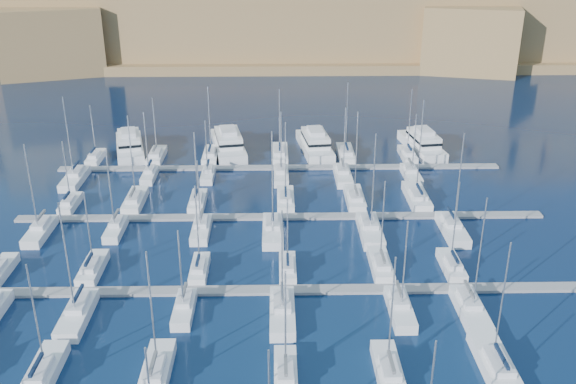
{
  "coord_description": "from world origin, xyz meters",
  "views": [
    {
      "loc": [
        -0.6,
        -82.66,
        44.09
      ],
      "look_at": [
        1.13,
        6.0,
        6.2
      ],
      "focal_mm": 40.0,
      "sensor_mm": 36.0,
      "label": 1
    }
  ],
  "objects_px": {
    "motor_yacht_c": "(315,143)",
    "motor_yacht_d": "(422,143)",
    "motor_yacht_a": "(130,145)",
    "sailboat_2": "(157,371)",
    "sailboat_4": "(388,370)",
    "motor_yacht_b": "(228,143)"
  },
  "relations": [
    {
      "from": "motor_yacht_c",
      "to": "motor_yacht_b",
      "type": "bearing_deg",
      "value": 178.13
    },
    {
      "from": "sailboat_2",
      "to": "motor_yacht_c",
      "type": "distance_m",
      "value": 73.24
    },
    {
      "from": "sailboat_4",
      "to": "motor_yacht_a",
      "type": "bearing_deg",
      "value": 120.46
    },
    {
      "from": "motor_yacht_d",
      "to": "motor_yacht_a",
      "type": "bearing_deg",
      "value": 179.87
    },
    {
      "from": "motor_yacht_d",
      "to": "sailboat_4",
      "type": "bearing_deg",
      "value": -104.73
    },
    {
      "from": "sailboat_4",
      "to": "motor_yacht_b",
      "type": "relative_size",
      "value": 0.74
    },
    {
      "from": "motor_yacht_b",
      "to": "motor_yacht_a",
      "type": "bearing_deg",
      "value": -177.78
    },
    {
      "from": "motor_yacht_b",
      "to": "motor_yacht_d",
      "type": "relative_size",
      "value": 1.12
    },
    {
      "from": "sailboat_2",
      "to": "sailboat_4",
      "type": "bearing_deg",
      "value": -0.73
    },
    {
      "from": "motor_yacht_d",
      "to": "motor_yacht_b",
      "type": "bearing_deg",
      "value": 178.68
    },
    {
      "from": "motor_yacht_a",
      "to": "motor_yacht_d",
      "type": "bearing_deg",
      "value": -0.13
    },
    {
      "from": "motor_yacht_c",
      "to": "motor_yacht_d",
      "type": "bearing_deg",
      "value": -0.88
    },
    {
      "from": "sailboat_4",
      "to": "motor_yacht_d",
      "type": "height_order",
      "value": "sailboat_4"
    },
    {
      "from": "motor_yacht_a",
      "to": "motor_yacht_c",
      "type": "distance_m",
      "value": 37.83
    },
    {
      "from": "motor_yacht_a",
      "to": "motor_yacht_d",
      "type": "relative_size",
      "value": 1.03
    },
    {
      "from": "motor_yacht_a",
      "to": "motor_yacht_c",
      "type": "height_order",
      "value": "same"
    },
    {
      "from": "motor_yacht_b",
      "to": "sailboat_2",
      "type": "bearing_deg",
      "value": -92.27
    },
    {
      "from": "motor_yacht_b",
      "to": "motor_yacht_d",
      "type": "height_order",
      "value": "same"
    },
    {
      "from": "sailboat_2",
      "to": "sailboat_4",
      "type": "distance_m",
      "value": 24.16
    },
    {
      "from": "sailboat_2",
      "to": "motor_yacht_d",
      "type": "height_order",
      "value": "sailboat_2"
    },
    {
      "from": "motor_yacht_c",
      "to": "motor_yacht_d",
      "type": "height_order",
      "value": "same"
    },
    {
      "from": "motor_yacht_a",
      "to": "motor_yacht_d",
      "type": "xyz_separation_m",
      "value": [
        59.87,
        -0.14,
        0.0
      ]
    }
  ]
}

